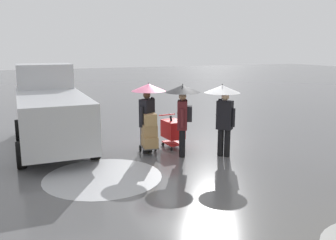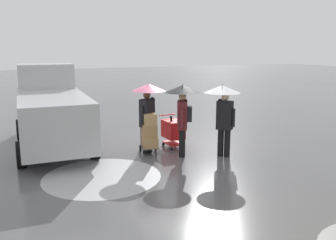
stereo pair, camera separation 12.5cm
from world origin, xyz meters
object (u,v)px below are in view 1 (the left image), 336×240
object	(u,v)px
hand_dolly_boxes	(149,132)
pedestrian_pink_side	(223,104)
pedestrian_black_side	(148,101)
cargo_van_parked_right	(51,111)
pedestrian_white_side	(183,104)
shopping_cart_vendor	(173,130)

from	to	relation	value
hand_dolly_boxes	pedestrian_pink_side	size ratio (longest dim) A/B	0.61
pedestrian_pink_side	pedestrian_black_side	size ratio (longest dim) A/B	1.00
cargo_van_parked_right	hand_dolly_boxes	world-z (taller)	cargo_van_parked_right
cargo_van_parked_right	hand_dolly_boxes	size ratio (longest dim) A/B	4.07
hand_dolly_boxes	pedestrian_black_side	world-z (taller)	pedestrian_black_side
pedestrian_pink_side	pedestrian_white_side	xyz separation A→B (m)	(1.07, -0.50, 0.00)
cargo_van_parked_right	pedestrian_white_side	size ratio (longest dim) A/B	2.49
pedestrian_pink_side	pedestrian_white_side	world-z (taller)	same
cargo_van_parked_right	pedestrian_white_side	world-z (taller)	cargo_van_parked_right
hand_dolly_boxes	pedestrian_white_side	distance (m)	1.35
shopping_cart_vendor	hand_dolly_boxes	bearing A→B (deg)	22.18
shopping_cart_vendor	pedestrian_white_side	distance (m)	1.37
hand_dolly_boxes	pedestrian_black_side	size ratio (longest dim) A/B	0.61
shopping_cart_vendor	pedestrian_black_side	size ratio (longest dim) A/B	0.49
pedestrian_white_side	shopping_cart_vendor	bearing A→B (deg)	-95.67
pedestrian_pink_side	pedestrian_black_side	distance (m)	2.25
pedestrian_pink_side	pedestrian_white_side	bearing A→B (deg)	-25.18
shopping_cart_vendor	pedestrian_black_side	xyz separation A→B (m)	(0.91, 0.21, 1.02)
shopping_cart_vendor	hand_dolly_boxes	xyz separation A→B (m)	(0.94, 0.38, 0.11)
hand_dolly_boxes	pedestrian_pink_side	bearing A→B (deg)	151.40
cargo_van_parked_right	hand_dolly_boxes	xyz separation A→B (m)	(-2.63, 1.97, -0.50)
hand_dolly_boxes	pedestrian_black_side	bearing A→B (deg)	-98.75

